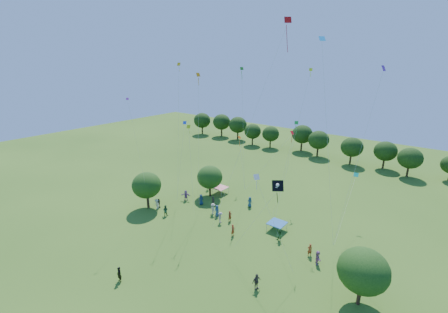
{
  "coord_description": "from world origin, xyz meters",
  "views": [
    {
      "loc": [
        21.14,
        -12.88,
        21.91
      ],
      "look_at": [
        0.0,
        14.0,
        11.0
      ],
      "focal_mm": 24.0,
      "sensor_mm": 36.0,
      "label": 1
    }
  ],
  "objects_px": {
    "near_tree_east": "(363,271)",
    "tent_blue": "(277,223)",
    "near_tree_west": "(147,185)",
    "red_high_kite": "(273,62)",
    "near_tree_north": "(210,177)",
    "man_in_black": "(119,274)",
    "tent_red_stripe": "(220,188)",
    "pirate_kite": "(277,187)"
  },
  "relations": [
    {
      "from": "near_tree_west",
      "to": "tent_blue",
      "type": "distance_m",
      "value": 20.32
    },
    {
      "from": "near_tree_east",
      "to": "man_in_black",
      "type": "relative_size",
      "value": 3.4
    },
    {
      "from": "tent_red_stripe",
      "to": "red_high_kite",
      "type": "relative_size",
      "value": 0.09
    },
    {
      "from": "tent_blue",
      "to": "man_in_black",
      "type": "distance_m",
      "value": 20.61
    },
    {
      "from": "near_tree_east",
      "to": "tent_red_stripe",
      "type": "distance_m",
      "value": 28.42
    },
    {
      "from": "near_tree_west",
      "to": "red_high_kite",
      "type": "xyz_separation_m",
      "value": [
        17.48,
        6.26,
        18.0
      ]
    },
    {
      "from": "pirate_kite",
      "to": "red_high_kite",
      "type": "distance_m",
      "value": 15.02
    },
    {
      "from": "near_tree_east",
      "to": "near_tree_north",
      "type": "bearing_deg",
      "value": 160.44
    },
    {
      "from": "near_tree_west",
      "to": "tent_red_stripe",
      "type": "xyz_separation_m",
      "value": [
        5.47,
        11.2,
        -2.75
      ]
    },
    {
      "from": "near_tree_east",
      "to": "man_in_black",
      "type": "bearing_deg",
      "value": -149.11
    },
    {
      "from": "near_tree_east",
      "to": "pirate_kite",
      "type": "bearing_deg",
      "value": -170.37
    },
    {
      "from": "near_tree_north",
      "to": "near_tree_east",
      "type": "height_order",
      "value": "near_tree_east"
    },
    {
      "from": "man_in_black",
      "to": "near_tree_west",
      "type": "bearing_deg",
      "value": 135.27
    },
    {
      "from": "near_tree_east",
      "to": "tent_blue",
      "type": "xyz_separation_m",
      "value": [
        -12.35,
        6.8,
        -2.68
      ]
    },
    {
      "from": "man_in_black",
      "to": "near_tree_north",
      "type": "bearing_deg",
      "value": 109.64
    },
    {
      "from": "near_tree_east",
      "to": "tent_blue",
      "type": "height_order",
      "value": "near_tree_east"
    },
    {
      "from": "tent_red_stripe",
      "to": "pirate_kite",
      "type": "height_order",
      "value": "pirate_kite"
    },
    {
      "from": "near_tree_north",
      "to": "red_high_kite",
      "type": "distance_m",
      "value": 22.54
    },
    {
      "from": "near_tree_north",
      "to": "tent_red_stripe",
      "type": "relative_size",
      "value": 2.43
    },
    {
      "from": "man_in_black",
      "to": "red_high_kite",
      "type": "relative_size",
      "value": 0.07
    },
    {
      "from": "pirate_kite",
      "to": "tent_red_stripe",
      "type": "bearing_deg",
      "value": 143.7
    },
    {
      "from": "tent_blue",
      "to": "red_high_kite",
      "type": "relative_size",
      "value": 0.09
    },
    {
      "from": "near_tree_north",
      "to": "near_tree_west",
      "type": "bearing_deg",
      "value": -117.25
    },
    {
      "from": "near_tree_west",
      "to": "pirate_kite",
      "type": "height_order",
      "value": "pirate_kite"
    },
    {
      "from": "tent_blue",
      "to": "pirate_kite",
      "type": "bearing_deg",
      "value": -64.75
    },
    {
      "from": "tent_red_stripe",
      "to": "pirate_kite",
      "type": "distance_m",
      "value": 23.49
    },
    {
      "from": "near_tree_west",
      "to": "near_tree_north",
      "type": "distance_m",
      "value": 10.44
    },
    {
      "from": "near_tree_west",
      "to": "pirate_kite",
      "type": "bearing_deg",
      "value": -4.02
    },
    {
      "from": "near_tree_west",
      "to": "pirate_kite",
      "type": "relative_size",
      "value": 0.61
    },
    {
      "from": "near_tree_east",
      "to": "red_high_kite",
      "type": "relative_size",
      "value": 0.23
    },
    {
      "from": "near_tree_east",
      "to": "tent_blue",
      "type": "bearing_deg",
      "value": 151.16
    },
    {
      "from": "red_high_kite",
      "to": "tent_red_stripe",
      "type": "bearing_deg",
      "value": 157.67
    },
    {
      "from": "man_in_black",
      "to": "pirate_kite",
      "type": "height_order",
      "value": "pirate_kite"
    },
    {
      "from": "near_tree_west",
      "to": "near_tree_north",
      "type": "bearing_deg",
      "value": 62.75
    },
    {
      "from": "near_tree_west",
      "to": "red_high_kite",
      "type": "relative_size",
      "value": 0.23
    },
    {
      "from": "red_high_kite",
      "to": "man_in_black",
      "type": "bearing_deg",
      "value": -109.18
    },
    {
      "from": "near_tree_north",
      "to": "man_in_black",
      "type": "xyz_separation_m",
      "value": [
        6.22,
        -21.63,
        -2.56
      ]
    },
    {
      "from": "near_tree_west",
      "to": "tent_blue",
      "type": "xyz_separation_m",
      "value": [
        19.01,
        6.63,
        -2.75
      ]
    },
    {
      "from": "near_tree_east",
      "to": "tent_blue",
      "type": "distance_m",
      "value": 14.36
    },
    {
      "from": "near_tree_north",
      "to": "tent_blue",
      "type": "xyz_separation_m",
      "value": [
        14.24,
        -2.64,
        -2.37
      ]
    },
    {
      "from": "near_tree_west",
      "to": "pirate_kite",
      "type": "distance_m",
      "value": 23.83
    },
    {
      "from": "tent_blue",
      "to": "man_in_black",
      "type": "xyz_separation_m",
      "value": [
        -8.02,
        -18.99,
        -0.19
      ]
    }
  ]
}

